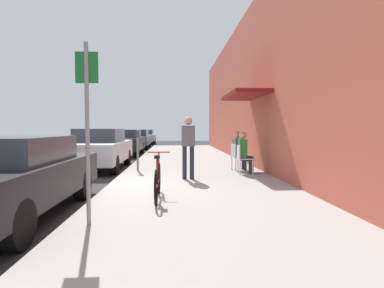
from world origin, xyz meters
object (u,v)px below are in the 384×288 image
(bicycle_0, at_px, (158,181))
(pedestrian_standing, at_px, (188,143))
(parked_car_4, at_px, (145,137))
(seated_patron_0, at_px, (245,151))
(seated_patron_1, at_px, (239,149))
(street_sign, at_px, (87,119))
(cafe_chair_1, at_px, (237,155))
(parked_car_2, at_px, (125,142))
(parking_meter, at_px, (138,147))
(parked_car_0, at_px, (10,176))
(parked_car_1, at_px, (100,148))
(cafe_chair_0, at_px, (243,157))
(parked_car_3, at_px, (137,139))

(bicycle_0, bearing_deg, pedestrian_standing, 73.48)
(pedestrian_standing, bearing_deg, bicycle_0, -106.52)
(parked_car_4, xyz_separation_m, bicycle_0, (2.41, -23.39, -0.24))
(seated_patron_0, xyz_separation_m, seated_patron_1, (0.00, 0.86, 0.00))
(street_sign, bearing_deg, seated_patron_0, 54.75)
(cafe_chair_1, bearing_deg, parked_car_2, 122.96)
(parked_car_2, relative_size, seated_patron_0, 3.41)
(parked_car_4, bearing_deg, parking_meter, -85.41)
(parked_car_0, distance_m, bicycle_0, 2.53)
(parked_car_1, bearing_deg, cafe_chair_0, -25.32)
(parked_car_2, height_order, seated_patron_1, parked_car_2)
(parked_car_1, height_order, cafe_chair_1, parked_car_1)
(parked_car_2, xyz_separation_m, seated_patron_1, (4.87, -7.42, 0.07))
(parked_car_1, distance_m, parked_car_4, 17.86)
(parking_meter, distance_m, seated_patron_0, 3.43)
(parked_car_1, bearing_deg, parked_car_2, 90.00)
(cafe_chair_0, bearing_deg, parking_meter, 165.46)
(parked_car_0, bearing_deg, parked_car_4, 90.00)
(pedestrian_standing, bearing_deg, seated_patron_1, 44.66)
(parked_car_0, relative_size, parked_car_4, 1.00)
(parked_car_3, relative_size, parking_meter, 3.33)
(cafe_chair_1, relative_size, seated_patron_1, 0.67)
(parked_car_0, xyz_separation_m, cafe_chair_1, (4.81, 4.84, -0.09))
(cafe_chair_1, bearing_deg, seated_patron_0, -86.02)
(parked_car_3, bearing_deg, cafe_chair_1, -69.82)
(seated_patron_0, height_order, cafe_chair_1, seated_patron_0)
(parked_car_4, xyz_separation_m, parking_meter, (1.55, -19.29, 0.17))
(parked_car_3, bearing_deg, parked_car_0, -90.00)
(bicycle_0, height_order, cafe_chair_0, bicycle_0)
(parked_car_1, xyz_separation_m, street_sign, (1.50, -7.05, 0.87))
(parked_car_2, relative_size, cafe_chair_0, 5.06)
(cafe_chair_0, relative_size, pedestrian_standing, 0.51)
(parked_car_1, xyz_separation_m, cafe_chair_0, (4.81, -2.28, -0.14))
(street_sign, bearing_deg, bicycle_0, 59.05)
(seated_patron_0, bearing_deg, parked_car_0, -140.70)
(bicycle_0, xyz_separation_m, cafe_chair_0, (2.40, 3.26, 0.14))
(bicycle_0, xyz_separation_m, seated_patron_0, (2.46, 3.25, 0.34))
(seated_patron_1, bearing_deg, parked_car_0, -135.13)
(parked_car_2, xyz_separation_m, parked_car_4, (0.00, 11.86, -0.03))
(street_sign, relative_size, seated_patron_0, 2.02)
(parked_car_0, distance_m, cafe_chair_1, 6.83)
(cafe_chair_1, distance_m, seated_patron_1, 0.20)
(parking_meter, relative_size, pedestrian_standing, 0.78)
(parking_meter, bearing_deg, parked_car_3, 96.75)
(parked_car_2, bearing_deg, cafe_chair_1, -57.04)
(parked_car_2, distance_m, parking_meter, 7.59)
(seated_patron_0, bearing_deg, parked_car_1, 154.93)
(parked_car_3, relative_size, street_sign, 1.69)
(parked_car_4, bearing_deg, parked_car_1, -90.00)
(parked_car_0, xyz_separation_m, street_sign, (1.50, -0.78, 0.92))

